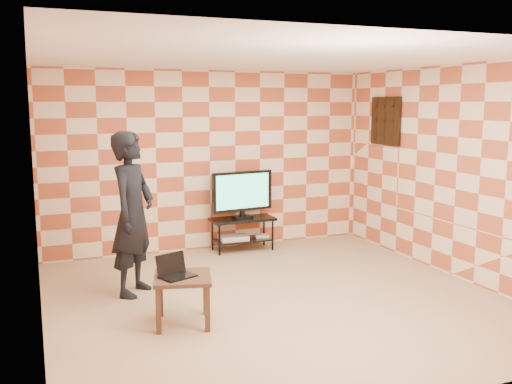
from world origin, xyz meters
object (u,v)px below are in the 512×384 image
(tv, at_px, (242,192))
(side_table, at_px, (183,284))
(person, at_px, (133,214))
(tv_stand, at_px, (242,227))

(tv, relative_size, side_table, 1.42)
(side_table, xyz_separation_m, person, (-0.29, 1.13, 0.54))
(tv, bearing_deg, person, -143.19)
(tv_stand, xyz_separation_m, person, (-1.86, -1.40, 0.59))
(tv_stand, relative_size, tv, 0.99)
(side_table, distance_m, person, 1.28)
(tv, bearing_deg, side_table, -121.90)
(person, bearing_deg, side_table, -129.41)
(tv, relative_size, person, 0.51)
(tv_stand, distance_m, person, 2.40)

